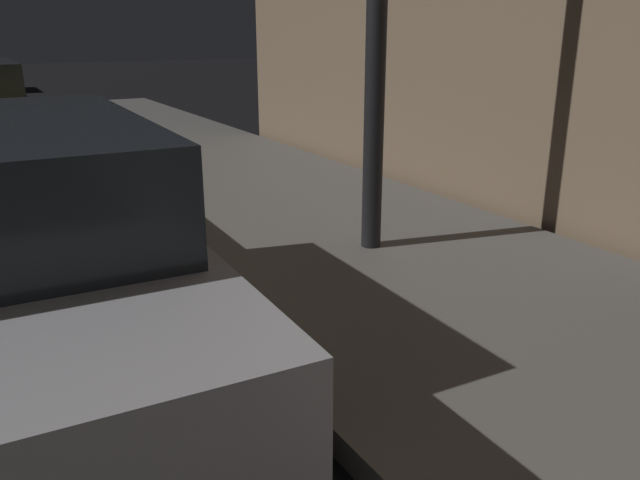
# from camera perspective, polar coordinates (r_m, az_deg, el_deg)

# --- Properties ---
(car_silver) EXTENTS (2.11, 4.60, 1.43)m
(car_silver) POSITION_cam_1_polar(r_m,az_deg,el_deg) (3.98, -26.47, -0.67)
(car_silver) COLOR #B7B7BF
(car_silver) RESTS_ON ground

